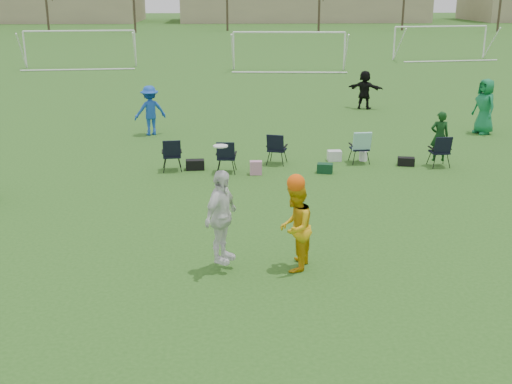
{
  "coord_description": "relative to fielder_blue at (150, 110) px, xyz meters",
  "views": [
    {
      "loc": [
        -0.04,
        -10.8,
        5.2
      ],
      "look_at": [
        0.5,
        1.54,
        1.25
      ],
      "focal_mm": 45.0,
      "sensor_mm": 36.0,
      "label": 1
    }
  ],
  "objects": [
    {
      "name": "ground",
      "position": [
        2.9,
        -12.57,
        -0.9
      ],
      "size": [
        260.0,
        260.0,
        0.0
      ],
      "primitive_type": "plane",
      "color": "#28551A",
      "rests_on": "ground"
    },
    {
      "name": "goal_right",
      "position": [
        18.9,
        25.43,
        1.02
      ],
      "size": [
        7.35,
        1.14,
        2.46
      ],
      "rotation": [
        0.0,
        0.0,
        0.14
      ],
      "color": "white",
      "rests_on": "ground"
    },
    {
      "name": "fielder_green_far",
      "position": [
        12.31,
        -0.32,
        0.11
      ],
      "size": [
        0.95,
        1.15,
        2.03
      ],
      "primitive_type": "imported",
      "rotation": [
        0.0,
        0.0,
        -1.22
      ],
      "color": "#136F40",
      "rests_on": "ground"
    },
    {
      "name": "fielder_blue",
      "position": [
        0.0,
        0.0,
        0.0
      ],
      "size": [
        1.33,
        1.06,
        1.81
      ],
      "primitive_type": "imported",
      "rotation": [
        0.0,
        0.0,
        3.53
      ],
      "color": "#1848B4",
      "rests_on": "ground"
    },
    {
      "name": "sideline_setup",
      "position": [
        5.5,
        -4.69,
        -0.39
      ],
      "size": [
        8.71,
        1.73,
        1.67
      ],
      "color": "#0E3512",
      "rests_on": "ground"
    },
    {
      "name": "goal_left",
      "position": [
        -7.1,
        21.43,
        1.02
      ],
      "size": [
        7.39,
        0.76,
        2.46
      ],
      "rotation": [
        0.0,
        0.0,
        0.09
      ],
      "color": "white",
      "rests_on": "ground"
    },
    {
      "name": "goal_mid",
      "position": [
        6.9,
        19.43,
        1.02
      ],
      "size": [
        7.4,
        0.63,
        2.46
      ],
      "rotation": [
        0.0,
        0.0,
        -0.07
      ],
      "color": "white",
      "rests_on": "ground"
    },
    {
      "name": "fielder_black",
      "position": [
        8.94,
        4.96,
        -0.05
      ],
      "size": [
        1.64,
        1.17,
        1.71
      ],
      "primitive_type": "imported",
      "rotation": [
        0.0,
        0.0,
        2.66
      ],
      "color": "black",
      "rests_on": "ground"
    },
    {
      "name": "center_contest",
      "position": [
        3.44,
        -12.03,
        0.08
      ],
      "size": [
        2.28,
        1.14,
        2.46
      ],
      "color": "white",
      "rests_on": "ground"
    }
  ]
}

